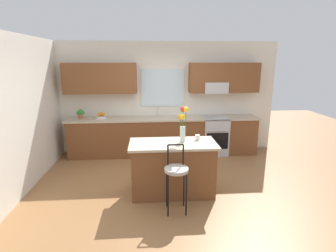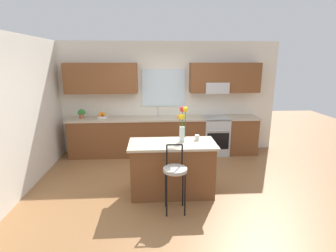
{
  "view_description": "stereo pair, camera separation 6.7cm",
  "coord_description": "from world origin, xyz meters",
  "px_view_note": "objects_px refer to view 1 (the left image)",
  "views": [
    {
      "loc": [
        -0.35,
        -4.44,
        2.27
      ],
      "look_at": [
        0.02,
        0.55,
        1.0
      ],
      "focal_mm": 28.02,
      "sensor_mm": 36.0,
      "label": 1
    },
    {
      "loc": [
        -0.28,
        -4.45,
        2.27
      ],
      "look_at": [
        0.02,
        0.55,
        1.0
      ],
      "focal_mm": 28.02,
      "sensor_mm": 36.0,
      "label": 2
    }
  ],
  "objects_px": {
    "oven_range": "(214,135)",
    "bar_stool_near": "(176,173)",
    "mug_ceramic": "(198,137)",
    "potted_plant_small": "(81,113)",
    "flower_vase": "(183,122)",
    "fruit_bowl_oranges": "(101,116)",
    "kitchen_island": "(173,168)"
  },
  "relations": [
    {
      "from": "flower_vase",
      "to": "oven_range",
      "type": "bearing_deg",
      "value": 61.23
    },
    {
      "from": "oven_range",
      "to": "bar_stool_near",
      "type": "height_order",
      "value": "bar_stool_near"
    },
    {
      "from": "bar_stool_near",
      "to": "mug_ceramic",
      "type": "height_order",
      "value": "bar_stool_near"
    },
    {
      "from": "kitchen_island",
      "to": "bar_stool_near",
      "type": "relative_size",
      "value": 1.4
    },
    {
      "from": "bar_stool_near",
      "to": "fruit_bowl_oranges",
      "type": "height_order",
      "value": "fruit_bowl_oranges"
    },
    {
      "from": "bar_stool_near",
      "to": "flower_vase",
      "type": "xyz_separation_m",
      "value": [
        0.17,
        0.62,
        0.63
      ]
    },
    {
      "from": "oven_range",
      "to": "bar_stool_near",
      "type": "relative_size",
      "value": 0.88
    },
    {
      "from": "flower_vase",
      "to": "bar_stool_near",
      "type": "bearing_deg",
      "value": -105.37
    },
    {
      "from": "mug_ceramic",
      "to": "potted_plant_small",
      "type": "distance_m",
      "value": 3.05
    },
    {
      "from": "oven_range",
      "to": "mug_ceramic",
      "type": "bearing_deg",
      "value": -112.99
    },
    {
      "from": "oven_range",
      "to": "bar_stool_near",
      "type": "xyz_separation_m",
      "value": [
        -1.21,
        -2.52,
        0.18
      ]
    },
    {
      "from": "kitchen_island",
      "to": "fruit_bowl_oranges",
      "type": "distance_m",
      "value": 2.55
    },
    {
      "from": "bar_stool_near",
      "to": "mug_ceramic",
      "type": "xyz_separation_m",
      "value": [
        0.44,
        0.7,
        0.33
      ]
    },
    {
      "from": "mug_ceramic",
      "to": "oven_range",
      "type": "bearing_deg",
      "value": 67.01
    },
    {
      "from": "bar_stool_near",
      "to": "potted_plant_small",
      "type": "bearing_deg",
      "value": 127.99
    },
    {
      "from": "oven_range",
      "to": "bar_stool_near",
      "type": "bearing_deg",
      "value": -115.71
    },
    {
      "from": "oven_range",
      "to": "kitchen_island",
      "type": "xyz_separation_m",
      "value": [
        -1.21,
        -1.96,
        0.0
      ]
    },
    {
      "from": "bar_stool_near",
      "to": "potted_plant_small",
      "type": "xyz_separation_m",
      "value": [
        -1.99,
        2.55,
        0.42
      ]
    },
    {
      "from": "bar_stool_near",
      "to": "mug_ceramic",
      "type": "bearing_deg",
      "value": 57.72
    },
    {
      "from": "oven_range",
      "to": "mug_ceramic",
      "type": "height_order",
      "value": "mug_ceramic"
    },
    {
      "from": "potted_plant_small",
      "to": "bar_stool_near",
      "type": "bearing_deg",
      "value": -52.01
    },
    {
      "from": "bar_stool_near",
      "to": "potted_plant_small",
      "type": "relative_size",
      "value": 4.54
    },
    {
      "from": "mug_ceramic",
      "to": "bar_stool_near",
      "type": "bearing_deg",
      "value": -122.28
    },
    {
      "from": "oven_range",
      "to": "potted_plant_small",
      "type": "xyz_separation_m",
      "value": [
        -3.2,
        0.02,
        0.59
      ]
    },
    {
      "from": "oven_range",
      "to": "kitchen_island",
      "type": "bearing_deg",
      "value": -121.82
    },
    {
      "from": "oven_range",
      "to": "flower_vase",
      "type": "xyz_separation_m",
      "value": [
        -1.04,
        -1.9,
        0.8
      ]
    },
    {
      "from": "kitchen_island",
      "to": "oven_range",
      "type": "bearing_deg",
      "value": 58.18
    },
    {
      "from": "bar_stool_near",
      "to": "mug_ceramic",
      "type": "distance_m",
      "value": 0.89
    },
    {
      "from": "oven_range",
      "to": "potted_plant_small",
      "type": "distance_m",
      "value": 3.26
    },
    {
      "from": "oven_range",
      "to": "flower_vase",
      "type": "relative_size",
      "value": 1.53
    },
    {
      "from": "kitchen_island",
      "to": "flower_vase",
      "type": "relative_size",
      "value": 2.43
    },
    {
      "from": "fruit_bowl_oranges",
      "to": "potted_plant_small",
      "type": "distance_m",
      "value": 0.47
    }
  ]
}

